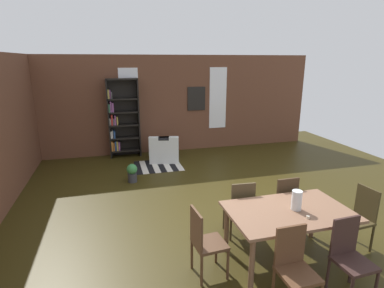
# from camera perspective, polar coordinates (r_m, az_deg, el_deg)

# --- Properties ---
(ground_plane) EXTENTS (11.17, 11.17, 0.00)m
(ground_plane) POSITION_cam_1_polar(r_m,az_deg,el_deg) (5.80, 6.23, -12.91)
(ground_plane) COLOR #332B0E
(back_wall_brick) EXTENTS (8.79, 0.12, 2.90)m
(back_wall_brick) POSITION_cam_1_polar(r_m,az_deg,el_deg) (9.38, -3.23, 7.47)
(back_wall_brick) COLOR brown
(back_wall_brick) RESTS_ON ground
(window_pane_0) EXTENTS (0.55, 0.02, 1.89)m
(window_pane_0) POSITION_cam_1_polar(r_m,az_deg,el_deg) (9.11, -11.64, 7.87)
(window_pane_0) COLOR white
(window_pane_1) EXTENTS (0.55, 0.02, 1.89)m
(window_pane_1) POSITION_cam_1_polar(r_m,az_deg,el_deg) (9.67, 4.86, 8.54)
(window_pane_1) COLOR white
(dining_table) EXTENTS (1.66, 1.03, 0.77)m
(dining_table) POSITION_cam_1_polar(r_m,az_deg,el_deg) (4.47, 17.62, -12.73)
(dining_table) COLOR brown
(dining_table) RESTS_ON ground
(vase_on_table) EXTENTS (0.14, 0.14, 0.27)m
(vase_on_table) POSITION_cam_1_polar(r_m,az_deg,el_deg) (4.43, 19.01, -9.92)
(vase_on_table) COLOR silver
(vase_on_table) RESTS_ON dining_table
(tealight_candle_0) EXTENTS (0.04, 0.04, 0.04)m
(tealight_candle_0) POSITION_cam_1_polar(r_m,az_deg,el_deg) (4.30, 20.90, -12.66)
(tealight_candle_0) COLOR silver
(tealight_candle_0) RESTS_ON dining_table
(tealight_candle_1) EXTENTS (0.04, 0.04, 0.04)m
(tealight_candle_1) POSITION_cam_1_polar(r_m,az_deg,el_deg) (4.48, 18.41, -11.24)
(tealight_candle_1) COLOR silver
(tealight_candle_1) RESTS_ON dining_table
(dining_chair_near_right) EXTENTS (0.42, 0.42, 0.95)m
(dining_chair_near_right) POSITION_cam_1_polar(r_m,az_deg,el_deg) (4.27, 27.44, -17.97)
(dining_chair_near_right) COLOR #35211D
(dining_chair_near_right) RESTS_ON ground
(dining_chair_near_left) EXTENTS (0.41, 0.41, 0.95)m
(dining_chair_near_left) POSITION_cam_1_polar(r_m,az_deg,el_deg) (3.86, 18.62, -20.79)
(dining_chair_near_left) COLOR #543420
(dining_chair_near_left) RESTS_ON ground
(dining_chair_far_right) EXTENTS (0.40, 0.40, 0.95)m
(dining_chair_far_right) POSITION_cam_1_polar(r_m,az_deg,el_deg) (5.29, 16.61, -10.20)
(dining_chair_far_right) COLOR #3E2D1D
(dining_chair_far_right) RESTS_ON ground
(dining_chair_head_left) EXTENTS (0.43, 0.43, 0.95)m
(dining_chair_head_left) POSITION_cam_1_polar(r_m,az_deg,el_deg) (4.09, 2.34, -17.62)
(dining_chair_head_left) COLOR brown
(dining_chair_head_left) RESTS_ON ground
(dining_chair_far_left) EXTENTS (0.43, 0.43, 0.95)m
(dining_chair_far_left) POSITION_cam_1_polar(r_m,az_deg,el_deg) (4.96, 9.01, -11.50)
(dining_chair_far_left) COLOR #463924
(dining_chair_far_left) RESTS_ON ground
(dining_chair_head_right) EXTENTS (0.43, 0.43, 0.95)m
(dining_chair_head_right) POSITION_cam_1_polar(r_m,az_deg,el_deg) (5.26, 28.82, -11.72)
(dining_chair_head_right) COLOR #3B3119
(dining_chair_head_right) RESTS_ON ground
(bookshelf_tall) EXTENTS (0.88, 0.33, 2.26)m
(bookshelf_tall) POSITION_cam_1_polar(r_m,az_deg,el_deg) (8.99, -13.06, 4.52)
(bookshelf_tall) COLOR black
(bookshelf_tall) RESTS_ON ground
(armchair_white) EXTENTS (0.95, 0.95, 0.75)m
(armchair_white) POSITION_cam_1_polar(r_m,az_deg,el_deg) (8.61, -5.20, -1.27)
(armchair_white) COLOR silver
(armchair_white) RESTS_ON ground
(potted_plant_by_shelf) EXTENTS (0.24, 0.24, 0.43)m
(potted_plant_by_shelf) POSITION_cam_1_polar(r_m,az_deg,el_deg) (7.22, -11.15, -5.26)
(potted_plant_by_shelf) COLOR #333338
(potted_plant_by_shelf) RESTS_ON ground
(striped_rug) EXTENTS (1.23, 1.06, 0.01)m
(striped_rug) POSITION_cam_1_polar(r_m,az_deg,el_deg) (8.25, -6.35, -4.08)
(striped_rug) COLOR black
(striped_rug) RESTS_ON ground
(framed_picture) EXTENTS (0.56, 0.03, 0.72)m
(framed_picture) POSITION_cam_1_polar(r_m,az_deg,el_deg) (9.45, 0.82, 8.49)
(framed_picture) COLOR black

